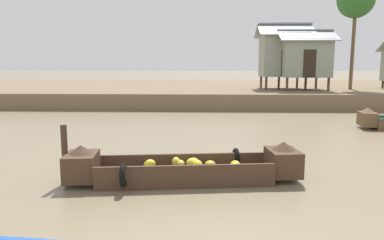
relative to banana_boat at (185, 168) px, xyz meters
The scene contains 7 objects.
ground_plane 4.68m from the banana_boat, 100.33° to the left, with size 300.00×300.00×0.00m, color #7A6B51.
riverbank_strip 22.97m from the banana_boat, 92.09° to the left, with size 160.00×20.00×1.00m, color #756047.
banana_boat is the anchor object (origin of this frame).
stilt_house_left 19.30m from the banana_boat, 71.68° to the left, with size 3.79×3.21×4.63m.
stilt_house_mid_left 18.85m from the banana_boat, 67.34° to the left, with size 3.79×3.60×4.09m.
palm_tree_near 21.88m from the banana_boat, 59.00° to the left, with size 2.51×2.51×7.39m.
mooring_post 2.77m from the banana_boat, behind, with size 0.14×0.14×1.38m, color #423323.
Camera 1 is at (1.31, -2.80, 2.72)m, focal length 33.87 mm.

